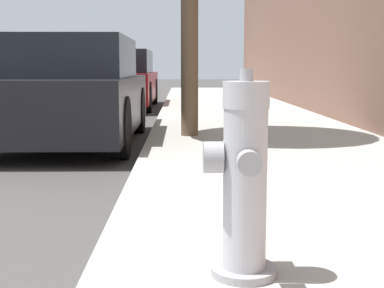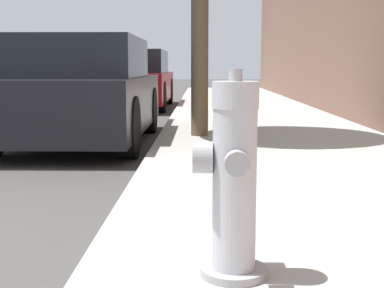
% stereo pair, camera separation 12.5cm
% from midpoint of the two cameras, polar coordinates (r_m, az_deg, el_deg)
% --- Properties ---
extents(fire_hydrant, '(0.32, 0.32, 0.88)m').
position_cam_midpoint_polar(fire_hydrant, '(2.24, 6.01, -4.07)').
color(fire_hydrant, '#97979C').
rests_on(fire_hydrant, sidewalk_slab).
extents(parked_car_near, '(1.77, 3.83, 1.39)m').
position_cam_midpoint_polar(parked_car_near, '(7.21, -11.32, 5.41)').
color(parked_car_near, black).
rests_on(parked_car_near, ground_plane).
extents(parked_car_mid, '(1.81, 4.42, 1.40)m').
position_cam_midpoint_polar(parked_car_mid, '(13.25, -6.12, 6.79)').
color(parked_car_mid, maroon).
rests_on(parked_car_mid, ground_plane).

